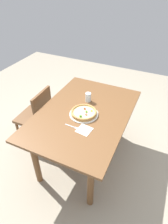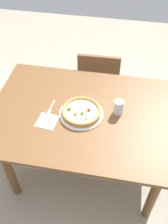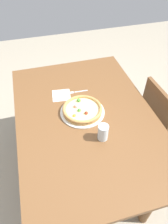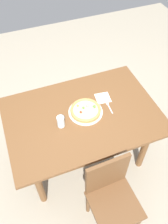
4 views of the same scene
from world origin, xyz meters
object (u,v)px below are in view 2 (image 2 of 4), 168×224
at_px(napkin, 47,121).
at_px(drinking_glass, 119,107).
at_px(dining_table, 87,123).
at_px(pizza, 81,111).
at_px(fork, 50,109).
at_px(plate, 81,114).
at_px(chair_near, 99,83).

bearing_deg(napkin, drinking_glass, -160.10).
distance_m(dining_table, pizza, 0.15).
height_order(pizza, drinking_glass, drinking_glass).
bearing_deg(pizza, fork, -2.51).
bearing_deg(pizza, dining_table, -158.72).
xyz_separation_m(dining_table, pizza, (0.04, 0.01, 0.14)).
xyz_separation_m(plate, fork, (0.24, -0.01, -0.00)).
bearing_deg(plate, napkin, 26.13).
xyz_separation_m(plate, drinking_glass, (-0.26, -0.07, 0.05)).
xyz_separation_m(chair_near, fork, (0.28, 0.71, 0.29)).
bearing_deg(fork, drinking_glass, 98.98).
relative_size(dining_table, pizza, 4.99).
distance_m(chair_near, fork, 0.82).
xyz_separation_m(pizza, fork, (0.24, -0.01, -0.03)).
height_order(pizza, fork, pizza).
height_order(chair_near, plate, chair_near).
distance_m(fork, drinking_glass, 0.50).
xyz_separation_m(fork, drinking_glass, (-0.50, -0.06, 0.05)).
relative_size(chair_near, pizza, 3.00).
bearing_deg(napkin, pizza, -153.91).
height_order(dining_table, drinking_glass, drinking_glass).
xyz_separation_m(pizza, drinking_glass, (-0.26, -0.07, 0.03)).
distance_m(fork, napkin, 0.12).
distance_m(drinking_glass, napkin, 0.52).
height_order(fork, drinking_glass, drinking_glass).
xyz_separation_m(plate, pizza, (0.00, 0.00, 0.03)).
bearing_deg(dining_table, plate, 20.93).
bearing_deg(plate, pizza, 45.58).
bearing_deg(fork, pizza, 90.11).
xyz_separation_m(drinking_glass, napkin, (0.49, 0.18, -0.06)).
xyz_separation_m(dining_table, fork, (0.27, 0.00, 0.11)).
xyz_separation_m(dining_table, drinking_glass, (-0.22, -0.05, 0.17)).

